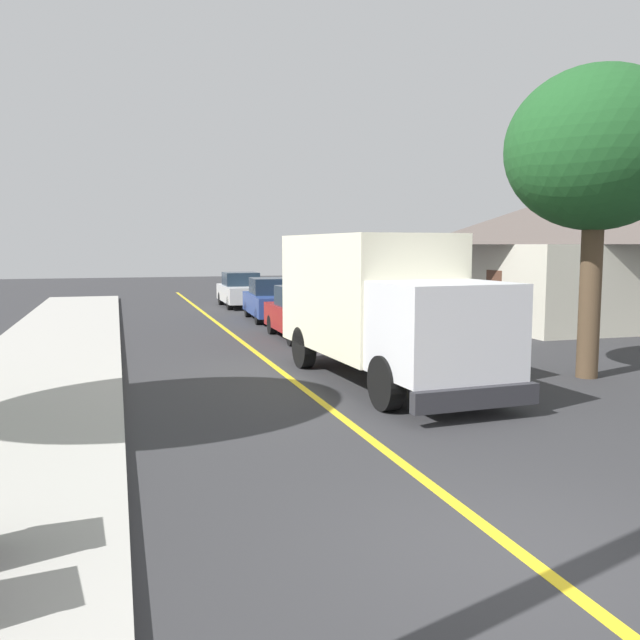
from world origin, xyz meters
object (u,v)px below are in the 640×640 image
Objects in this scene: parked_car_far at (241,291)px; street_tree_far_side at (596,151)px; parked_car_mid at (272,300)px; parked_van_across at (420,317)px; box_truck at (379,300)px; parked_car_near at (305,314)px; house_across_street at (587,252)px; stop_sign at (430,287)px.

street_tree_far_side is (4.30, -19.74, 4.21)m from parked_car_far.
parked_van_across is at bearing -68.60° from parked_car_mid.
box_truck is 6.11m from parked_van_across.
house_across_street is at bearing 6.20° from parked_car_near.
parked_van_across is at bearing 55.90° from box_truck.
box_truck is 14.38m from house_across_street.
parked_van_across is (3.12, -1.89, 0.00)m from parked_car_near.
parked_van_across is 1.69× the size of stop_sign.
stop_sign reaches higher than parked_car_far.
parked_car_mid is at bearing -88.63° from parked_car_far.
house_across_street is at bearing -20.84° from parked_car_mid.
stop_sign is 5.31m from street_tree_far_side.
street_tree_far_side reaches higher than parked_car_near.
house_across_street is 1.49× the size of street_tree_far_side.
parked_van_across is 2.72m from stop_sign.
parked_car_near is at bearing -92.02° from parked_car_mid.
house_across_street reaches higher than stop_sign.
box_truck is 1.07× the size of street_tree_far_side.
parked_car_mid is at bearing 101.97° from stop_sign.
house_across_street is at bearing -42.37° from parked_car_far.
street_tree_far_side is at bearing -127.97° from house_across_street.
parked_car_mid is 1.01× the size of parked_car_far.
parked_van_across is 7.51m from street_tree_far_side.
parked_car_far is 0.43× the size of house_across_street.
stop_sign is 0.39× the size of street_tree_far_side.
parked_car_mid is at bearing 111.40° from parked_van_across.
house_across_street reaches higher than parked_car_near.
parked_van_across is at bearing -159.58° from house_across_street.
parked_car_near is at bearing 148.87° from parked_van_across.
house_across_street is (11.51, -10.50, 1.92)m from parked_car_far.
street_tree_far_side is at bearing -78.60° from parked_van_across.
street_tree_far_side reaches higher than house_across_street.
street_tree_far_side is (2.07, -3.74, 3.15)m from stop_sign.
parked_car_near is 1.67× the size of stop_sign.
street_tree_far_side reaches higher than parked_car_far.
stop_sign is at bearing -78.03° from parked_car_mid.
parked_car_mid is 1.69× the size of stop_sign.
stop_sign is (-0.84, -2.35, 1.06)m from parked_van_across.
parked_car_far and parked_van_across have the same top height.
parked_car_near is 0.44× the size of house_across_street.
parked_van_across is at bearing -77.30° from parked_car_far.
box_truck is 2.76× the size of stop_sign.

